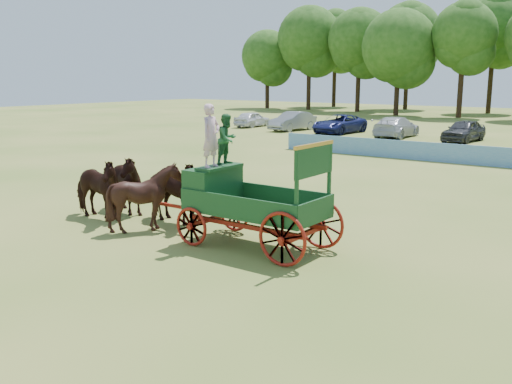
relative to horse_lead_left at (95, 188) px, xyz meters
name	(u,v)px	position (x,y,z in m)	size (l,w,h in m)	color
ground	(365,257)	(8.91, 1.52, -1.03)	(160.00, 160.00, 0.00)	#988C44
horse_lead_left	(95,188)	(0.00, 0.00, 0.00)	(1.11, 2.44, 2.06)	black
horse_lead_right	(121,183)	(0.00, 1.10, 0.00)	(1.11, 2.44, 2.06)	black
horse_wheel_left	(146,197)	(2.40, 0.00, 0.00)	(1.67, 1.87, 2.07)	black
horse_wheel_right	(172,192)	(2.40, 1.10, 0.00)	(1.11, 2.44, 2.06)	black
farm_dray	(234,186)	(5.36, 0.56, 0.60)	(5.99, 2.00, 3.88)	maroon
sponsor_banner	(499,157)	(7.91, 19.52, -0.51)	(26.00, 0.08, 1.05)	#206DB0
parked_cars	(468,131)	(3.01, 30.95, -0.26)	(42.05, 6.23, 1.63)	silver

